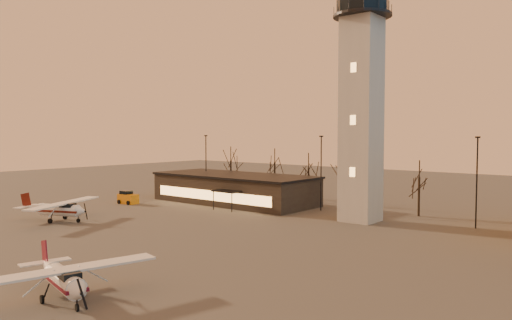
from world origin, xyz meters
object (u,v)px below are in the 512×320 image
(control_tower, at_px, (362,83))
(terminal, at_px, (234,188))
(cessna_front, at_px, (65,284))
(cessna_rear, at_px, (61,212))
(service_cart, at_px, (128,199))

(control_tower, distance_m, terminal, 26.24)
(control_tower, xyz_separation_m, cessna_front, (-0.80, -37.31, -15.25))
(cessna_rear, height_order, service_cart, cessna_rear)
(cessna_front, distance_m, cessna_rear, 30.11)
(terminal, distance_m, cessna_rear, 25.43)
(terminal, bearing_deg, cessna_rear, -101.90)
(terminal, distance_m, service_cart, 15.86)
(control_tower, bearing_deg, terminal, 174.85)
(cessna_front, height_order, service_cart, cessna_front)
(control_tower, relative_size, terminal, 1.28)
(terminal, xyz_separation_m, cessna_rear, (-5.24, -24.87, -1.02))
(service_cart, bearing_deg, control_tower, 9.93)
(service_cart, bearing_deg, cessna_rear, -70.54)
(terminal, distance_m, cessna_front, 44.66)
(cessna_front, distance_m, service_cart, 43.46)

